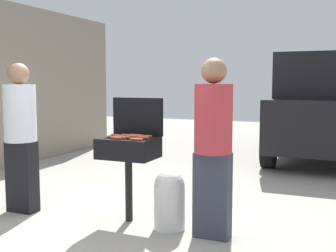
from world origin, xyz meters
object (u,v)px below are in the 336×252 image
at_px(hot_dog_11, 136,139).
at_px(propane_tank, 169,199).
at_px(hot_dog_13, 120,136).
at_px(person_right, 213,142).
at_px(hot_dog_0, 137,139).
at_px(hot_dog_5, 125,137).
at_px(hot_dog_1, 116,138).
at_px(hot_dog_7, 146,136).
at_px(hot_dog_10, 143,137).
at_px(hot_dog_3, 127,135).
at_px(hot_dog_9, 120,138).
at_px(hot_dog_8, 136,135).
at_px(hot_dog_12, 137,136).
at_px(hot_dog_2, 132,136).
at_px(parked_minivan, 328,106).
at_px(bbq_grill, 128,151).
at_px(hot_dog_6, 116,135).
at_px(hot_dog_4, 114,137).
at_px(person_left, 21,132).

relative_size(hot_dog_11, propane_tank, 0.21).
height_order(hot_dog_11, hot_dog_13, same).
bearing_deg(person_right, hot_dog_0, 0.88).
relative_size(hot_dog_5, propane_tank, 0.21).
distance_m(hot_dog_1, hot_dog_7, 0.34).
relative_size(hot_dog_7, hot_dog_10, 1.00).
distance_m(hot_dog_3, hot_dog_9, 0.21).
xyz_separation_m(hot_dog_0, person_right, (0.80, 0.03, 0.01)).
bearing_deg(hot_dog_3, hot_dog_8, 32.25).
bearing_deg(hot_dog_12, hot_dog_3, 171.98).
height_order(hot_dog_5, hot_dog_12, same).
relative_size(hot_dog_8, hot_dog_10, 1.00).
xyz_separation_m(hot_dog_9, hot_dog_12, (0.11, 0.19, 0.00)).
bearing_deg(hot_dog_13, hot_dog_1, -76.19).
height_order(hot_dog_2, hot_dog_5, same).
height_order(hot_dog_5, person_right, person_right).
distance_m(hot_dog_5, parked_minivan, 5.33).
bearing_deg(hot_dog_13, bbq_grill, 13.36).
bearing_deg(hot_dog_11, hot_dog_9, 168.25).
bearing_deg(hot_dog_6, hot_dog_2, -1.60).
bearing_deg(hot_dog_0, hot_dog_2, 131.65).
xyz_separation_m(hot_dog_0, hot_dog_6, (-0.35, 0.18, 0.00)).
relative_size(hot_dog_3, hot_dog_11, 1.00).
relative_size(bbq_grill, propane_tank, 1.48).
bearing_deg(propane_tank, hot_dog_10, 167.89).
bearing_deg(bbq_grill, hot_dog_0, -37.22).
bearing_deg(person_right, hot_dog_11, 3.05).
relative_size(hot_dog_7, hot_dog_13, 1.00).
distance_m(hot_dog_4, hot_dog_13, 0.08).
xyz_separation_m(bbq_grill, hot_dog_6, (-0.17, 0.04, 0.16)).
distance_m(hot_dog_5, hot_dog_6, 0.20).
xyz_separation_m(hot_dog_6, hot_dog_13, (0.08, -0.06, 0.00)).
bearing_deg(hot_dog_5, person_left, -174.44).
distance_m(person_right, parked_minivan, 5.12).
bearing_deg(person_right, propane_tank, -5.06).
bearing_deg(hot_dog_4, hot_dog_7, 34.69).
bearing_deg(hot_dog_3, person_left, -167.05).
bearing_deg(hot_dog_6, person_left, -168.23).
bearing_deg(parked_minivan, hot_dog_7, 70.97).
distance_m(hot_dog_4, hot_dog_9, 0.10).
bearing_deg(hot_dog_12, person_right, -10.96).
relative_size(hot_dog_4, person_left, 0.08).
bearing_deg(parked_minivan, hot_dog_3, 68.70).
xyz_separation_m(hot_dog_12, propane_tank, (0.44, -0.14, -0.60)).
height_order(hot_dog_11, person_left, person_left).
bearing_deg(hot_dog_1, hot_dog_8, 76.60).
bearing_deg(hot_dog_12, hot_dog_11, -64.99).
bearing_deg(hot_dog_1, parked_minivan, 70.26).
relative_size(hot_dog_0, hot_dog_6, 1.00).
height_order(hot_dog_2, propane_tank, hot_dog_2).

